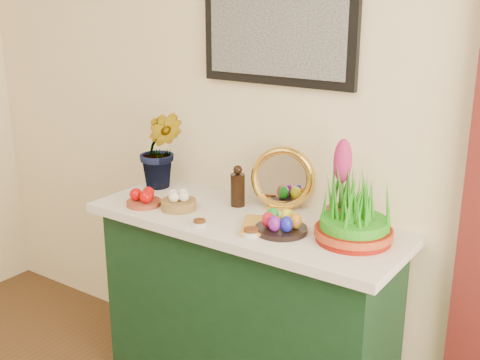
# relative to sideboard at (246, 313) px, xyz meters

# --- Properties ---
(sideboard) EXTENTS (1.30, 0.45, 0.85)m
(sideboard) POSITION_rel_sideboard_xyz_m (0.00, 0.00, 0.00)
(sideboard) COLOR #12321A
(sideboard) RESTS_ON ground
(tablecloth) EXTENTS (1.40, 0.55, 0.04)m
(tablecloth) POSITION_rel_sideboard_xyz_m (0.00, 0.00, 0.45)
(tablecloth) COLOR white
(tablecloth) RESTS_ON sideboard
(hyacinth_green) EXTENTS (0.33, 0.32, 0.51)m
(hyacinth_green) POSITION_rel_sideboard_xyz_m (-0.58, 0.11, 0.72)
(hyacinth_green) COLOR #2E7A1D
(hyacinth_green) RESTS_ON tablecloth
(apple_bowl) EXTENTS (0.18, 0.18, 0.08)m
(apple_bowl) POSITION_rel_sideboard_xyz_m (-0.47, -0.14, 0.50)
(apple_bowl) COLOR brown
(apple_bowl) RESTS_ON tablecloth
(garlic_basket) EXTENTS (0.18, 0.18, 0.09)m
(garlic_basket) POSITION_rel_sideboard_xyz_m (-0.30, -0.09, 0.50)
(garlic_basket) COLOR olive
(garlic_basket) RESTS_ON tablecloth
(vinegar_cruet) EXTENTS (0.06, 0.06, 0.19)m
(vinegar_cruet) POSITION_rel_sideboard_xyz_m (-0.12, 0.10, 0.55)
(vinegar_cruet) COLOR black
(vinegar_cruet) RESTS_ON tablecloth
(mirror) EXTENTS (0.28, 0.18, 0.28)m
(mirror) POSITION_rel_sideboard_xyz_m (0.07, 0.18, 0.60)
(mirror) COLOR gold
(mirror) RESTS_ON tablecloth
(book) EXTENTS (0.22, 0.25, 0.03)m
(book) POSITION_rel_sideboard_xyz_m (0.05, -0.11, 0.48)
(book) COLOR gold
(book) RESTS_ON tablecloth
(spice_dish_left) EXTENTS (0.06, 0.06, 0.03)m
(spice_dish_left) POSITION_rel_sideboard_xyz_m (-0.11, -0.19, 0.48)
(spice_dish_left) COLOR silver
(spice_dish_left) RESTS_ON tablecloth
(spice_dish_right) EXTENTS (0.07, 0.07, 0.03)m
(spice_dish_right) POSITION_rel_sideboard_xyz_m (0.13, -0.16, 0.48)
(spice_dish_right) COLOR silver
(spice_dish_right) RESTS_ON tablecloth
(egg_plate) EXTENTS (0.26, 0.26, 0.09)m
(egg_plate) POSITION_rel_sideboard_xyz_m (0.21, -0.06, 0.50)
(egg_plate) COLOR black
(egg_plate) RESTS_ON tablecloth
(hyacinth_pink) EXTENTS (0.12, 0.12, 0.38)m
(hyacinth_pink) POSITION_rel_sideboard_xyz_m (0.39, 0.10, 0.63)
(hyacinth_pink) COLOR brown
(hyacinth_pink) RESTS_ON tablecloth
(wheatgrass_sabzeh) EXTENTS (0.30, 0.30, 0.25)m
(wheatgrass_sabzeh) POSITION_rel_sideboard_xyz_m (0.48, 0.02, 0.57)
(wheatgrass_sabzeh) COLOR maroon
(wheatgrass_sabzeh) RESTS_ON tablecloth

